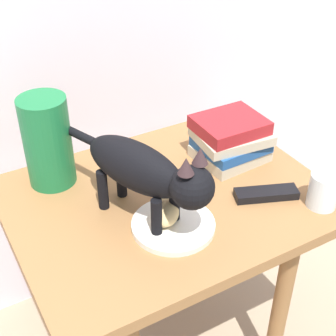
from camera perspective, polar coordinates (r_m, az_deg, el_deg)
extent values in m
cube|color=olive|center=(1.18, 0.00, -3.78)|extent=(0.74, 0.58, 0.03)
cylinder|color=olive|center=(1.36, 12.95, -15.41)|extent=(0.04, 0.04, 0.55)
cylinder|color=olive|center=(1.47, -11.76, -10.60)|extent=(0.04, 0.04, 0.55)
cylinder|color=olive|center=(1.60, 2.91, -5.34)|extent=(0.04, 0.04, 0.55)
cylinder|color=silver|center=(1.08, 0.62, -6.65)|extent=(0.18, 0.18, 0.01)
ellipsoid|color=#E0BC7A|center=(1.07, -0.32, -5.19)|extent=(0.10, 0.10, 0.05)
cylinder|color=black|center=(1.07, 0.76, -4.34)|extent=(0.02, 0.02, 0.10)
cylinder|color=black|center=(1.03, -1.34, -5.96)|extent=(0.02, 0.02, 0.10)
cylinder|color=black|center=(1.15, -5.45, -1.14)|extent=(0.02, 0.02, 0.10)
cylinder|color=black|center=(1.12, -7.58, -2.53)|extent=(0.02, 0.02, 0.10)
ellipsoid|color=black|center=(1.04, -3.88, 0.27)|extent=(0.18, 0.27, 0.11)
sphere|color=black|center=(0.96, 2.83, -2.26)|extent=(0.09, 0.09, 0.09)
cone|color=#332224|center=(0.93, 3.76, 1.43)|extent=(0.03, 0.03, 0.03)
cone|color=#332224|center=(0.90, 2.11, 0.25)|extent=(0.03, 0.03, 0.03)
cylinder|color=black|center=(1.17, -11.23, 4.23)|extent=(0.08, 0.16, 0.02)
cube|color=#BCB299|center=(1.31, 7.20, 1.74)|extent=(0.18, 0.16, 0.03)
cube|color=#1E4C8C|center=(1.29, 7.32, 2.82)|extent=(0.17, 0.15, 0.03)
cube|color=#BCB299|center=(1.28, 7.39, 3.74)|extent=(0.19, 0.16, 0.03)
cube|color=maroon|center=(1.26, 7.17, 4.98)|extent=(0.17, 0.14, 0.03)
cylinder|color=#196B38|center=(1.20, -13.81, 2.99)|extent=(0.11, 0.11, 0.23)
cylinder|color=silver|center=(1.18, 17.62, -2.47)|extent=(0.07, 0.07, 0.08)
cylinder|color=silver|center=(1.19, 17.45, -3.26)|extent=(0.06, 0.06, 0.04)
cube|color=black|center=(1.19, 11.33, -2.95)|extent=(0.16, 0.10, 0.02)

